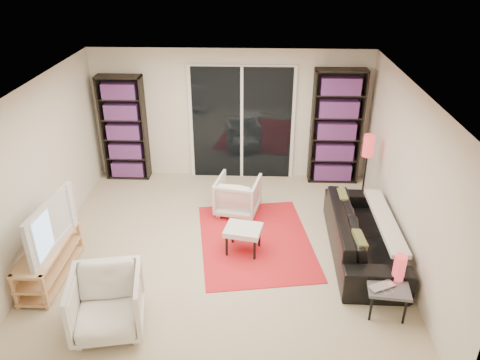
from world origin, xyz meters
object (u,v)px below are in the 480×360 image
armchair_front (107,303)px  bookshelf_left (124,129)px  bookshelf_right (336,128)px  sofa (364,234)px  armchair_back (238,195)px  ottoman (243,231)px  floor_lamp (367,154)px  tv_stand (50,260)px  side_table (388,287)px

armchair_front → bookshelf_left: bearing=90.5°
armchair_front → bookshelf_right: bearing=41.3°
sofa → armchair_back: 2.13m
sofa → ottoman: size_ratio=3.83×
floor_lamp → tv_stand: bearing=-156.1°
tv_stand → floor_lamp: (4.48, 1.98, 0.74)m
armchair_back → floor_lamp: size_ratio=0.52×
sofa → side_table: sofa is taller
tv_stand → armchair_front: bearing=-40.8°
armchair_back → floor_lamp: floor_lamp is taller
armchair_back → armchair_front: size_ratio=0.85×
bookshelf_left → sofa: bearing=-30.4°
armchair_front → floor_lamp: floor_lamp is taller
armchair_back → armchair_front: armchair_front is taller
sofa → armchair_back: sofa is taller
bookshelf_left → bookshelf_right: (3.85, -0.00, 0.07)m
bookshelf_left → armchair_back: size_ratio=2.84×
floor_lamp → ottoman: bearing=-146.0°
tv_stand → side_table: 4.33m
floor_lamp → bookshelf_left: bearing=166.1°
sofa → side_table: bearing=-176.5°
armchair_front → tv_stand: bearing=128.7°
floor_lamp → armchair_back: bearing=-174.4°
ottoman → floor_lamp: floor_lamp is taller
bookshelf_right → ottoman: bearing=-124.2°
bookshelf_left → ottoman: 3.32m
floor_lamp → sofa: bearing=-100.2°
bookshelf_left → floor_lamp: bookshelf_left is taller
bookshelf_right → tv_stand: (-4.13, -3.02, -0.79)m
bookshelf_right → sofa: (0.12, -2.33, -0.72)m
bookshelf_left → sofa: bookshelf_left is taller
bookshelf_left → sofa: size_ratio=0.87×
bookshelf_left → bookshelf_right: bookshelf_right is taller
side_table → bookshelf_left: bearing=138.9°
bookshelf_right → armchair_back: (-1.72, -1.24, -0.74)m
sofa → floor_lamp: floor_lamp is taller
armchair_front → floor_lamp: (3.44, 2.88, 0.63)m
bookshelf_left → bookshelf_right: 3.85m
armchair_back → armchair_front: (-1.37, -2.68, 0.06)m
armchair_front → side_table: 3.28m
bookshelf_right → tv_stand: 5.18m
armchair_back → side_table: 2.95m
ottoman → side_table: bearing=-33.5°
bookshelf_left → tv_stand: 3.12m
side_table → floor_lamp: floor_lamp is taller
side_table → sofa: bearing=92.4°
sofa → armchair_back: (-1.83, 1.09, -0.01)m
armchair_front → side_table: armchair_front is taller
bookshelf_right → floor_lamp: bookshelf_right is taller
bookshelf_left → side_table: (4.02, -3.51, -0.62)m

